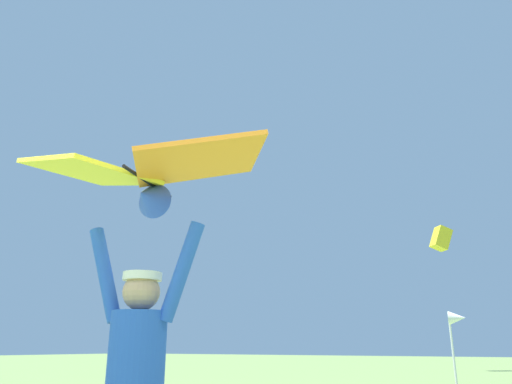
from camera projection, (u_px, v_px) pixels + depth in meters
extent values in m
cylinder|color=blue|center=(137.00, 359.00, 2.91)|extent=(0.42, 0.42, 0.56)
sphere|color=tan|center=(141.00, 292.00, 3.03)|extent=(0.23, 0.23, 0.23)
cylinder|color=white|center=(142.00, 277.00, 3.05)|extent=(0.30, 0.30, 0.05)
cylinder|color=blue|center=(182.00, 271.00, 2.99)|extent=(0.29, 0.16, 0.62)
cylinder|color=blue|center=(105.00, 274.00, 3.13)|extent=(0.29, 0.16, 0.62)
cylinder|color=black|center=(149.00, 183.00, 3.24)|extent=(0.20, 0.64, 0.02)
cube|color=orange|center=(199.00, 161.00, 3.08)|extent=(1.01, 1.00, 0.19)
cube|color=yellow|center=(90.00, 172.00, 3.27)|extent=(0.87, 0.78, 0.19)
cone|color=blue|center=(148.00, 197.00, 3.21)|extent=(0.28, 0.26, 0.24)
cube|color=yellow|center=(441.00, 238.00, 25.73)|extent=(1.29, 1.23, 1.33)
cylinder|color=silver|center=(454.00, 363.00, 8.65)|extent=(0.04, 0.04, 1.78)
cone|color=white|center=(457.00, 318.00, 8.81)|extent=(0.28, 0.24, 0.24)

